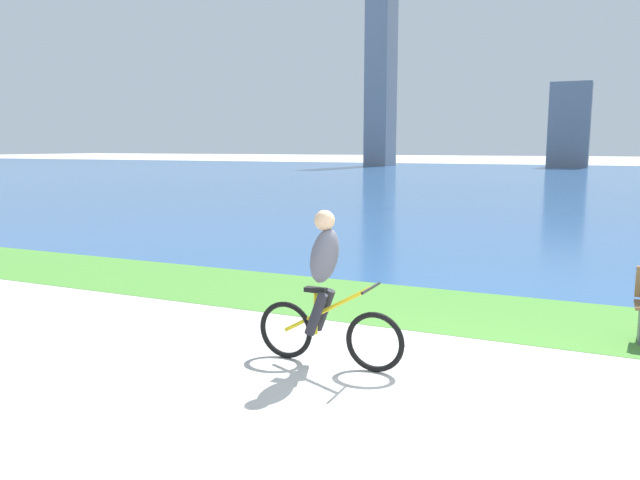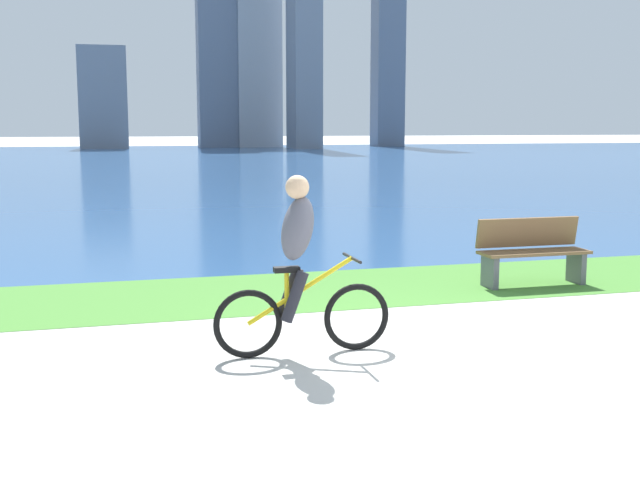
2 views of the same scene
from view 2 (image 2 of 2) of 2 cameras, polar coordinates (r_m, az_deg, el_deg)
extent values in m
plane|color=#B2AFA8|center=(7.51, 10.08, -8.43)|extent=(300.00, 300.00, 0.00)
cube|color=#478433|center=(10.58, 2.20, -3.41)|extent=(120.00, 2.49, 0.01)
cube|color=#2D568C|center=(48.24, -11.65, 5.53)|extent=(300.00, 73.95, 0.00)
torus|color=black|center=(7.63, 2.64, -5.52)|extent=(0.65, 0.06, 0.65)
torus|color=black|center=(7.39, -5.19, -6.02)|extent=(0.65, 0.06, 0.65)
cylinder|color=gold|center=(7.42, -1.40, -3.65)|extent=(1.02, 0.04, 0.61)
cylinder|color=gold|center=(7.40, -2.40, -4.08)|extent=(0.04, 0.04, 0.47)
cube|color=black|center=(7.35, -2.41, -2.12)|extent=(0.24, 0.10, 0.05)
cylinder|color=black|center=(7.50, 2.30, -1.29)|extent=(0.03, 0.52, 0.03)
ellipsoid|color=#595966|center=(7.32, -1.63, 0.84)|extent=(0.40, 0.36, 0.65)
sphere|color=#D8AD84|center=(7.28, -1.64, 3.81)|extent=(0.22, 0.22, 0.22)
cylinder|color=#26262D|center=(7.51, -2.18, -3.78)|extent=(0.27, 0.11, 0.49)
cylinder|color=#26262D|center=(7.32, -1.82, -4.09)|extent=(0.27, 0.11, 0.49)
cube|color=brown|center=(11.02, 15.13, -0.86)|extent=(1.50, 0.45, 0.04)
cube|color=brown|center=(11.16, 14.67, 0.56)|extent=(1.50, 0.11, 0.40)
cube|color=#595960|center=(11.40, 17.90, -1.83)|extent=(0.08, 0.37, 0.45)
cube|color=#595960|center=(10.75, 12.09, -2.20)|extent=(0.08, 0.37, 0.45)
cube|color=slate|center=(77.13, -15.33, 9.81)|extent=(4.33, 3.43, 9.30)
cube|color=slate|center=(78.98, -7.23, 14.16)|extent=(4.28, 2.29, 20.78)
cube|color=#8C939E|center=(79.58, -4.51, 12.68)|extent=(4.27, 3.28, 16.68)
cube|color=slate|center=(74.94, -1.15, 15.42)|extent=(2.53, 3.91, 23.02)
cube|color=slate|center=(83.45, 4.94, 15.55)|extent=(2.90, 2.51, 25.62)
camera|label=1|loc=(4.53, 61.45, 6.73)|focal=35.09mm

